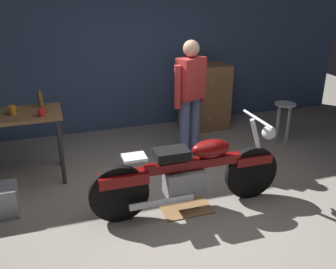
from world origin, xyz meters
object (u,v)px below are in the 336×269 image
object	(u,v)px
motorcycle	(190,172)
wooden_dresser	(205,97)
mug_orange_travel	(13,110)
bottle	(40,99)
person_standing	(190,95)
shop_stool	(284,112)
mug_red_diner	(41,112)

from	to	relation	value
motorcycle	wooden_dresser	size ratio (longest dim) A/B	1.99
mug_orange_travel	bottle	size ratio (longest dim) A/B	0.49
wooden_dresser	bottle	world-z (taller)	bottle
motorcycle	bottle	world-z (taller)	bottle
person_standing	mug_orange_travel	distance (m)	2.28
mug_orange_travel	bottle	bearing A→B (deg)	34.34
shop_stool	mug_red_diner	xyz separation A→B (m)	(-3.53, -0.21, 0.45)
wooden_dresser	mug_orange_travel	distance (m)	3.12
wooden_dresser	mug_orange_travel	size ratio (longest dim) A/B	9.23
bottle	wooden_dresser	bearing A→B (deg)	16.83
person_standing	mug_red_diner	distance (m)	1.96
wooden_dresser	bottle	distance (m)	2.75
shop_stool	wooden_dresser	world-z (taller)	wooden_dresser
shop_stool	bottle	world-z (taller)	bottle
shop_stool	bottle	xyz separation A→B (m)	(-3.53, 0.16, 0.50)
wooden_dresser	mug_red_diner	bearing A→B (deg)	-155.92
wooden_dresser	shop_stool	bearing A→B (deg)	-45.70
mug_orange_travel	wooden_dresser	bearing A→B (deg)	19.01
person_standing	wooden_dresser	world-z (taller)	person_standing
motorcycle	person_standing	distance (m)	1.43
motorcycle	bottle	size ratio (longest dim) A/B	9.09
wooden_dresser	mug_orange_travel	bearing A→B (deg)	-160.99
motorcycle	mug_red_diner	size ratio (longest dim) A/B	18.78
shop_stool	wooden_dresser	size ratio (longest dim) A/B	0.58
wooden_dresser	mug_red_diner	distance (m)	2.87
shop_stool	bottle	bearing A→B (deg)	177.33
motorcycle	wooden_dresser	xyz separation A→B (m)	(1.13, 2.24, 0.10)
mug_red_diner	shop_stool	bearing A→B (deg)	3.42
mug_orange_travel	bottle	world-z (taller)	bottle
mug_red_diner	bottle	distance (m)	0.38
shop_stool	person_standing	bearing A→B (deg)	-178.94
person_standing	motorcycle	bearing A→B (deg)	45.70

